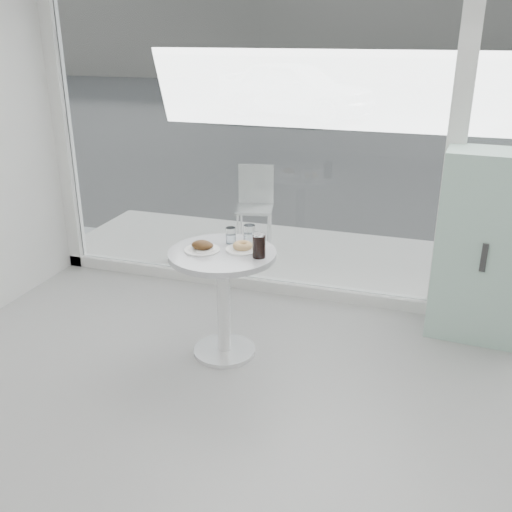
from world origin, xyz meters
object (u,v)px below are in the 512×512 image
(car_white, at_px, (295,88))
(cola_glass, at_px, (259,246))
(plate_donut, at_px, (243,247))
(main_table, at_px, (223,282))
(water_tumbler_b, at_px, (249,235))
(mint_cabinet, at_px, (482,247))
(patio_chair, at_px, (255,202))
(plate_fritter, at_px, (203,247))
(water_tumbler_a, at_px, (231,236))

(car_white, xyz_separation_m, cola_glass, (2.75, -11.64, 0.13))
(plate_donut, bearing_deg, car_white, 102.73)
(main_table, distance_m, water_tumbler_b, 0.37)
(main_table, xyz_separation_m, car_white, (-2.49, 11.62, 0.17))
(mint_cabinet, bearing_deg, car_white, 115.05)
(patio_chair, bearing_deg, mint_cabinet, -41.38)
(mint_cabinet, height_order, patio_chair, mint_cabinet)
(car_white, distance_m, cola_glass, 11.96)
(car_white, relative_size, plate_fritter, 17.84)
(car_white, relative_size, cola_glass, 26.26)
(mint_cabinet, xyz_separation_m, plate_donut, (-1.54, -0.79, 0.10))
(plate_fritter, relative_size, plate_donut, 1.05)
(water_tumbler_b, distance_m, cola_glass, 0.27)
(plate_fritter, height_order, cola_glass, cola_glass)
(water_tumbler_b, bearing_deg, car_white, 102.88)
(plate_donut, bearing_deg, water_tumbler_a, 140.05)
(car_white, distance_m, plate_donut, 11.84)
(plate_donut, bearing_deg, main_table, -151.87)
(plate_fritter, distance_m, water_tumbler_b, 0.34)
(plate_donut, distance_m, water_tumbler_b, 0.15)
(main_table, bearing_deg, mint_cabinet, 27.23)
(mint_cabinet, height_order, water_tumbler_b, mint_cabinet)
(main_table, distance_m, patio_chair, 2.04)
(car_white, bearing_deg, plate_fritter, -151.12)
(water_tumbler_b, bearing_deg, cola_glass, -58.21)
(main_table, height_order, cola_glass, cola_glass)
(main_table, relative_size, water_tumbler_b, 5.97)
(mint_cabinet, distance_m, patio_chair, 2.38)
(cola_glass, bearing_deg, mint_cabinet, 32.08)
(main_table, relative_size, plate_fritter, 3.26)
(main_table, distance_m, water_tumbler_a, 0.32)
(patio_chair, bearing_deg, water_tumbler_b, -85.77)
(main_table, distance_m, cola_glass, 0.40)
(patio_chair, bearing_deg, cola_glass, -83.90)
(main_table, xyz_separation_m, plate_fritter, (-0.13, -0.03, 0.25))
(main_table, distance_m, car_white, 11.88)
(plate_fritter, height_order, water_tumbler_b, water_tumbler_b)
(cola_glass, bearing_deg, main_table, 175.15)
(water_tumbler_b, bearing_deg, plate_donut, -89.76)
(mint_cabinet, bearing_deg, water_tumbler_a, -153.51)
(water_tumbler_a, bearing_deg, main_table, -89.89)
(patio_chair, xyz_separation_m, water_tumbler_a, (0.42, -1.83, 0.30))
(plate_donut, bearing_deg, patio_chair, 105.69)
(car_white, relative_size, water_tumbler_a, 37.62)
(plate_donut, relative_size, water_tumbler_a, 2.01)
(main_table, height_order, mint_cabinet, mint_cabinet)
(plate_fritter, bearing_deg, main_table, 12.25)
(mint_cabinet, bearing_deg, plate_donut, -148.88)
(mint_cabinet, relative_size, plate_fritter, 5.84)
(patio_chair, xyz_separation_m, car_white, (-2.07, 9.62, 0.20))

